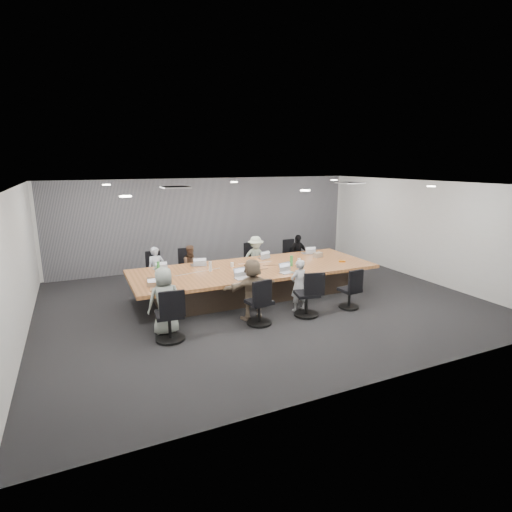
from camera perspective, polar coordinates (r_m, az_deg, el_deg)
name	(u,v)px	position (r m, az deg, el deg)	size (l,w,h in m)	color
floor	(263,302)	(9.69, 0.99, -6.55)	(10.00, 8.00, 0.00)	black
ceiling	(263,184)	(9.13, 1.06, 10.22)	(10.00, 8.00, 0.00)	white
wall_back	(210,222)	(12.98, -6.63, 4.81)	(10.00, 2.80, 0.00)	silver
wall_front	(382,296)	(6.07, 17.57, -5.42)	(10.00, 2.80, 0.00)	silver
wall_left	(16,268)	(8.51, -31.03, -1.45)	(8.00, 2.80, 0.00)	silver
wall_right	(422,230)	(12.29, 22.61, 3.41)	(8.00, 2.80, 0.00)	silver
curtain	(211,223)	(12.91, -6.51, 4.76)	(9.80, 0.04, 2.80)	slate
conference_table	(254,280)	(10.00, -0.24, -3.50)	(6.00, 2.20, 0.74)	#382B21
chair_0	(154,274)	(10.97, -14.32, -2.57)	(0.50, 0.50, 0.74)	black
chair_1	(189,271)	(11.16, -9.61, -2.06)	(0.50, 0.50, 0.75)	black
chair_2	(251,264)	(11.75, -0.76, -1.08)	(0.51, 0.51, 0.75)	black
chair_3	(291,259)	(12.36, 5.07, -0.49)	(0.49, 0.49, 0.72)	black
chair_4	(169,319)	(7.71, -12.27, -8.73)	(0.58, 0.58, 0.87)	black
chair_5	(259,306)	(8.27, 0.46, -7.11)	(0.55, 0.55, 0.81)	black
chair_6	(307,297)	(8.78, 7.24, -5.90)	(0.56, 0.56, 0.84)	black
chair_7	(349,293)	(9.42, 13.21, -5.16)	(0.49, 0.49, 0.73)	black
person_0	(156,270)	(10.58, -14.05, -1.90)	(0.43, 0.28, 1.18)	silver
laptop_0	(160,269)	(10.02, -13.51, -1.78)	(0.31, 0.21, 0.02)	#B2B2B7
person_1	(192,266)	(10.78, -9.17, -1.48)	(0.56, 0.44, 1.15)	brown
laptop_1	(197,265)	(10.22, -8.38, -1.25)	(0.33, 0.23, 0.02)	#B2B2B7
person_2	(256,258)	(11.38, -0.05, -0.26)	(0.81, 0.46, 1.25)	#B2C4AF
laptop_2	(264,258)	(10.87, 1.15, -0.24)	(0.30, 0.21, 0.02)	#B2B2B7
person_3	(297,254)	(12.01, 5.91, 0.24)	(0.70, 0.29, 1.19)	black
laptop_3	(307,253)	(11.52, 7.31, 0.42)	(0.31, 0.21, 0.02)	#B2B2B7
person_4	(165,301)	(7.95, -12.91, -6.26)	(0.65, 0.43, 1.34)	#949E93
laptop_4	(159,289)	(8.44, -13.71, -4.59)	(0.35, 0.24, 0.02)	#8C6647
person_5	(252,289)	(8.49, -0.54, -4.74)	(1.22, 0.39, 1.32)	#7E6953
laptop_5	(242,278)	(8.94, -1.97, -3.21)	(0.33, 0.23, 0.02)	#B2B2B7
person_6	(299,285)	(9.01, 6.11, -4.19)	(0.43, 0.28, 1.19)	#B1B0B3
laptop_6	(287,273)	(9.42, 4.44, -2.39)	(0.32, 0.22, 0.02)	#B2B2B7
bottle_green_left	(158,267)	(9.71, -13.77, -1.53)	(0.07, 0.07, 0.26)	green
bottle_green_right	(291,261)	(10.04, 5.08, -0.70)	(0.07, 0.07, 0.26)	green
bottle_clear	(210,267)	(9.57, -6.54, -1.50)	(0.07, 0.07, 0.24)	silver
cup_white_far	(232,265)	(9.97, -3.43, -1.24)	(0.08, 0.08, 0.10)	white
cup_white_near	(299,260)	(10.51, 6.17, -0.57)	(0.07, 0.07, 0.09)	white
mug_brown	(160,281)	(8.84, -13.61, -3.46)	(0.09, 0.09, 0.11)	brown
mic_left	(244,272)	(9.41, -1.68, -2.34)	(0.13, 0.09, 0.03)	black
mic_right	(248,266)	(10.02, -1.19, -1.37)	(0.15, 0.10, 0.03)	black
stapler	(285,270)	(9.59, 4.17, -1.97)	(0.16, 0.04, 0.06)	black
canvas_bag	(318,255)	(11.07, 8.82, 0.16)	(0.25, 0.15, 0.13)	tan
snack_packet	(342,261)	(10.69, 12.18, -0.72)	(0.17, 0.11, 0.04)	#D16608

